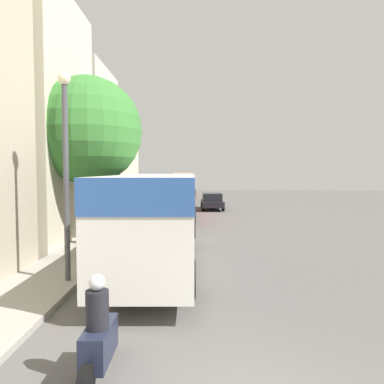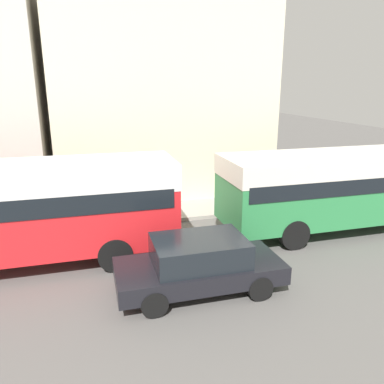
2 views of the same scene
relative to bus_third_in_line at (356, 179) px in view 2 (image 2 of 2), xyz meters
name	(u,v)px [view 2 (image 2 of 2)]	position (x,y,z in m)	size (l,w,h in m)	color
building_end_row	(161,98)	(-6.99, -5.82, 2.68)	(5.15, 9.81, 9.07)	beige
bus_third_in_line	(356,179)	(0.00, 0.00, 0.00)	(2.66, 10.09, 2.84)	#2D8447
car_crossing	(199,264)	(2.80, -6.82, -1.11)	(1.90, 4.28, 1.44)	black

